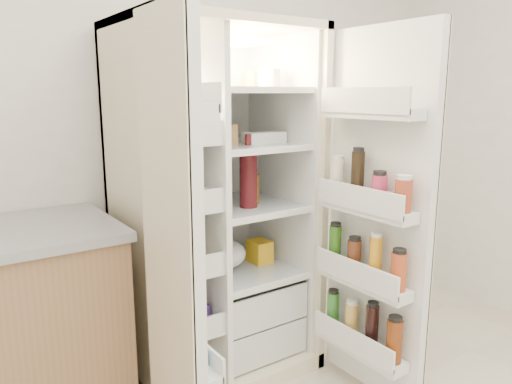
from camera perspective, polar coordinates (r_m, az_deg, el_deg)
wall_back at (r=2.77m, az=-10.23°, el=8.99°), size 4.00×0.02×2.70m
refrigerator at (r=2.59m, az=-4.98°, el=-4.64°), size 0.92×0.70×1.80m
freezer_door at (r=1.81m, az=-9.66°, el=-7.05°), size 0.15×0.40×1.72m
fridge_door at (r=2.32m, az=13.88°, el=-3.73°), size 0.17×0.58×1.72m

